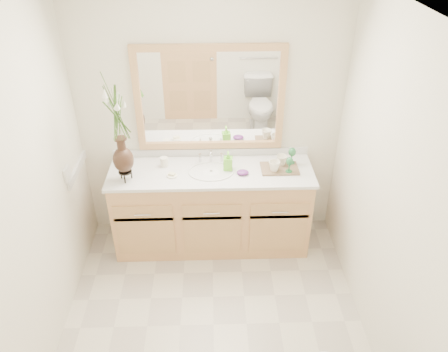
{
  "coord_description": "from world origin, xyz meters",
  "views": [
    {
      "loc": [
        0.01,
        -2.3,
        2.92
      ],
      "look_at": [
        0.11,
        0.65,
        1.01
      ],
      "focal_mm": 35.0,
      "sensor_mm": 36.0,
      "label": 1
    }
  ],
  "objects_px": {
    "tumbler": "(164,162)",
    "tray": "(280,168)",
    "soap_bottle": "(228,162)",
    "flower_vase": "(118,120)"
  },
  "relations": [
    {
      "from": "tumbler",
      "to": "tray",
      "type": "distance_m",
      "value": 1.05
    },
    {
      "from": "tray",
      "to": "flower_vase",
      "type": "bearing_deg",
      "value": -175.01
    },
    {
      "from": "flower_vase",
      "to": "tray",
      "type": "bearing_deg",
      "value": 5.45
    },
    {
      "from": "soap_bottle",
      "to": "tray",
      "type": "bearing_deg",
      "value": 4.06
    },
    {
      "from": "tray",
      "to": "tumbler",
      "type": "bearing_deg",
      "value": 174.55
    },
    {
      "from": "flower_vase",
      "to": "tumbler",
      "type": "height_order",
      "value": "flower_vase"
    },
    {
      "from": "soap_bottle",
      "to": "tray",
      "type": "xyz_separation_m",
      "value": [
        0.46,
        -0.02,
        -0.07
      ]
    },
    {
      "from": "tumbler",
      "to": "soap_bottle",
      "type": "relative_size",
      "value": 0.55
    },
    {
      "from": "soap_bottle",
      "to": "flower_vase",
      "type": "bearing_deg",
      "value": -164.47
    },
    {
      "from": "soap_bottle",
      "to": "tumbler",
      "type": "bearing_deg",
      "value": 178.92
    }
  ]
}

